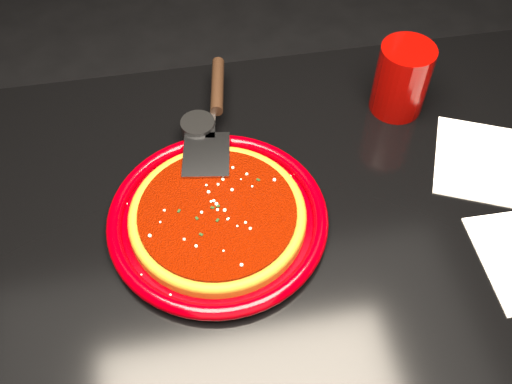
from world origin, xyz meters
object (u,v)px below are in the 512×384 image
pizza_server (214,116)px  cup (402,79)px  table (261,354)px  plate (218,218)px  ramekin (198,131)px

pizza_server → cup: size_ratio=2.45×
table → plate: 0.39m
ramekin → table: bearing=-74.1°
table → pizza_server: bearing=99.1°
cup → ramekin: (-0.33, -0.02, -0.04)m
table → cup: (0.27, 0.24, 0.44)m
ramekin → plate: bearing=-87.2°
cup → ramekin: 0.33m
cup → ramekin: size_ratio=2.26×
pizza_server → table: bearing=-71.9°
pizza_server → cup: cup is taller
table → cup: 0.56m
plate → ramekin: ramekin is taller
cup → ramekin: cup is taller
plate → pizza_server: bearing=84.0°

